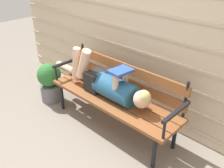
# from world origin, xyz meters

# --- Properties ---
(ground_plane) EXTENTS (12.00, 12.00, 0.00)m
(ground_plane) POSITION_xyz_m (0.00, 0.00, 0.00)
(ground_plane) COLOR gray
(house_siding) EXTENTS (4.99, 0.08, 2.23)m
(house_siding) POSITION_xyz_m (0.00, 0.66, 1.11)
(house_siding) COLOR beige
(house_siding) RESTS_ON ground
(park_bench) EXTENTS (1.74, 0.51, 0.83)m
(park_bench) POSITION_xyz_m (-0.00, 0.22, 0.46)
(park_bench) COLOR brown
(park_bench) RESTS_ON ground
(reclining_person) EXTENTS (1.69, 0.27, 0.53)m
(reclining_person) POSITION_xyz_m (-0.08, 0.15, 0.58)
(reclining_person) COLOR #23567A
(potted_plant) EXTENTS (0.33, 0.33, 0.58)m
(potted_plant) POSITION_xyz_m (-1.08, -0.01, 0.31)
(potted_plant) COLOR slate
(potted_plant) RESTS_ON ground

